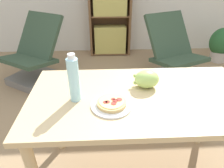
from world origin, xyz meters
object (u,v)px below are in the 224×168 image
(potted_plant_floor, at_px, (221,44))
(bookshelf, at_px, (110,19))
(grape_bunch, at_px, (147,79))
(lounge_chair_near, at_px, (35,62))
(pizza_on_plate, at_px, (112,104))
(lounge_chair_far, at_px, (173,61))
(drink_bottle, at_px, (74,79))

(potted_plant_floor, bearing_deg, bookshelf, 166.76)
(grape_bunch, height_order, lounge_chair_near, lounge_chair_near)
(grape_bunch, relative_size, lounge_chair_near, 0.17)
(pizza_on_plate, xyz_separation_m, lounge_chair_far, (0.93, 1.59, -0.48))
(lounge_chair_far, xyz_separation_m, potted_plant_floor, (1.00, 0.60, 0.01))
(grape_bunch, bearing_deg, bookshelf, 93.28)
(potted_plant_floor, bearing_deg, grape_bunch, -130.35)
(lounge_chair_far, relative_size, potted_plant_floor, 1.65)
(bookshelf, bearing_deg, drink_bottle, -96.74)
(drink_bottle, bearing_deg, bookshelf, 83.26)
(pizza_on_plate, distance_m, lounge_chair_far, 1.91)
(drink_bottle, height_order, lounge_chair_near, drink_bottle)
(grape_bunch, height_order, lounge_chair_far, lounge_chair_far)
(grape_bunch, xyz_separation_m, lounge_chair_near, (-1.22, 1.47, -0.53))
(drink_bottle, height_order, lounge_chair_far, drink_bottle)
(grape_bunch, bearing_deg, pizza_on_plate, -140.45)
(lounge_chair_far, relative_size, bookshelf, 0.68)
(drink_bottle, distance_m, lounge_chair_near, 1.87)
(potted_plant_floor, bearing_deg, pizza_on_plate, -131.39)
(pizza_on_plate, relative_size, grape_bunch, 1.44)
(lounge_chair_far, bearing_deg, potted_plant_floor, 7.72)
(grape_bunch, distance_m, lounge_chair_far, 1.65)
(lounge_chair_near, bearing_deg, drink_bottle, -32.12)
(potted_plant_floor, bearing_deg, drink_bottle, -135.27)
(bookshelf, height_order, potted_plant_floor, bookshelf)
(lounge_chair_near, bearing_deg, bookshelf, 73.40)
(bookshelf, bearing_deg, lounge_chair_near, -138.32)
(lounge_chair_far, bearing_deg, grape_bunch, -139.76)
(pizza_on_plate, xyz_separation_m, lounge_chair_near, (-0.99, 1.66, -0.48))
(pizza_on_plate, xyz_separation_m, drink_bottle, (-0.21, 0.07, 0.12))
(pizza_on_plate, relative_size, drink_bottle, 0.82)
(lounge_chair_far, bearing_deg, pizza_on_plate, -143.60)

